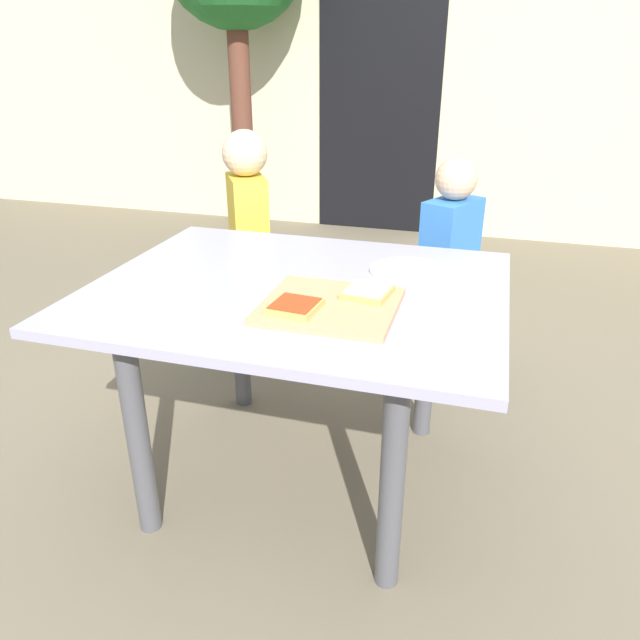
{
  "coord_description": "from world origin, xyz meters",
  "views": [
    {
      "loc": [
        0.52,
        -1.54,
        1.32
      ],
      "look_at": [
        0.07,
        0.0,
        0.58
      ],
      "focal_mm": 33.51,
      "sensor_mm": 36.0,
      "label": 1
    }
  ],
  "objects_px": {
    "cutting_board": "(330,306)",
    "pizza_slice_near_left": "(295,306)",
    "child_left": "(249,232)",
    "child_right": "(448,264)",
    "plate_white_right": "(408,271)",
    "dining_table": "(298,317)",
    "pizza_slice_far_right": "(367,292)"
  },
  "relations": [
    {
      "from": "dining_table",
      "to": "pizza_slice_far_right",
      "type": "bearing_deg",
      "value": -14.4
    },
    {
      "from": "dining_table",
      "to": "child_left",
      "type": "height_order",
      "value": "child_left"
    },
    {
      "from": "child_left",
      "to": "child_right",
      "type": "xyz_separation_m",
      "value": [
        0.85,
        0.01,
        -0.06
      ]
    },
    {
      "from": "pizza_slice_far_right",
      "to": "plate_white_right",
      "type": "relative_size",
      "value": 0.58
    },
    {
      "from": "dining_table",
      "to": "pizza_slice_near_left",
      "type": "relative_size",
      "value": 8.82
    },
    {
      "from": "pizza_slice_far_right",
      "to": "pizza_slice_near_left",
      "type": "distance_m",
      "value": 0.22
    },
    {
      "from": "dining_table",
      "to": "pizza_slice_near_left",
      "type": "distance_m",
      "value": 0.25
    },
    {
      "from": "cutting_board",
      "to": "child_right",
      "type": "height_order",
      "value": "child_right"
    },
    {
      "from": "cutting_board",
      "to": "pizza_slice_far_right",
      "type": "xyz_separation_m",
      "value": [
        0.08,
        0.08,
        0.02
      ]
    },
    {
      "from": "pizza_slice_near_left",
      "to": "cutting_board",
      "type": "bearing_deg",
      "value": 41.06
    },
    {
      "from": "dining_table",
      "to": "pizza_slice_far_right",
      "type": "xyz_separation_m",
      "value": [
        0.22,
        -0.06,
        0.13
      ]
    },
    {
      "from": "pizza_slice_near_left",
      "to": "child_right",
      "type": "height_order",
      "value": "child_right"
    },
    {
      "from": "cutting_board",
      "to": "pizza_slice_near_left",
      "type": "xyz_separation_m",
      "value": [
        -0.08,
        -0.07,
        0.02
      ]
    },
    {
      "from": "child_right",
      "to": "plate_white_right",
      "type": "bearing_deg",
      "value": -98.61
    },
    {
      "from": "dining_table",
      "to": "child_right",
      "type": "distance_m",
      "value": 0.85
    },
    {
      "from": "child_left",
      "to": "pizza_slice_near_left",
      "type": "bearing_deg",
      "value": -61.05
    },
    {
      "from": "child_left",
      "to": "cutting_board",
      "type": "bearing_deg",
      "value": -55.8
    },
    {
      "from": "child_right",
      "to": "pizza_slice_far_right",
      "type": "bearing_deg",
      "value": -101.04
    },
    {
      "from": "cutting_board",
      "to": "pizza_slice_near_left",
      "type": "height_order",
      "value": "pizza_slice_near_left"
    },
    {
      "from": "pizza_slice_far_right",
      "to": "pizza_slice_near_left",
      "type": "relative_size",
      "value": 1.03
    },
    {
      "from": "plate_white_right",
      "to": "child_right",
      "type": "height_order",
      "value": "child_right"
    },
    {
      "from": "pizza_slice_near_left",
      "to": "child_right",
      "type": "distance_m",
      "value": 1.03
    },
    {
      "from": "pizza_slice_near_left",
      "to": "child_left",
      "type": "distance_m",
      "value": 1.1
    },
    {
      "from": "dining_table",
      "to": "pizza_slice_far_right",
      "type": "distance_m",
      "value": 0.26
    },
    {
      "from": "pizza_slice_far_right",
      "to": "plate_white_right",
      "type": "distance_m",
      "value": 0.27
    },
    {
      "from": "cutting_board",
      "to": "child_right",
      "type": "xyz_separation_m",
      "value": [
        0.24,
        0.9,
        -0.16
      ]
    },
    {
      "from": "cutting_board",
      "to": "child_left",
      "type": "relative_size",
      "value": 0.35
    },
    {
      "from": "child_right",
      "to": "dining_table",
      "type": "bearing_deg",
      "value": -116.46
    },
    {
      "from": "plate_white_right",
      "to": "child_left",
      "type": "relative_size",
      "value": 0.23
    },
    {
      "from": "cutting_board",
      "to": "plate_white_right",
      "type": "relative_size",
      "value": 1.48
    },
    {
      "from": "child_left",
      "to": "child_right",
      "type": "bearing_deg",
      "value": 0.65
    },
    {
      "from": "dining_table",
      "to": "cutting_board",
      "type": "bearing_deg",
      "value": -45.75
    }
  ]
}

